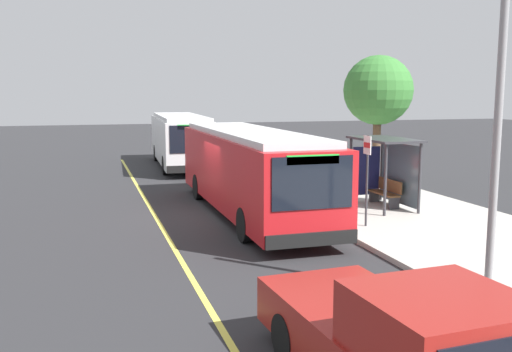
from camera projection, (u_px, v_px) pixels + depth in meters
ground_plane at (220, 215)px, 19.94m from camera, size 120.00×120.00×0.00m
sidewalk_curb at (375, 203)px, 21.64m from camera, size 44.00×6.40×0.15m
lane_stripe_center at (157, 219)px, 19.32m from camera, size 36.00×0.14×0.01m
transit_bus_main at (250, 169)px, 19.77m from camera, size 11.41×2.61×2.95m
transit_bus_second at (180, 139)px, 32.77m from camera, size 10.48×3.08×2.95m
pickup_truck at (405, 349)px, 7.60m from camera, size 5.51×2.32×1.85m
bus_shelter at (385, 158)px, 20.53m from camera, size 2.90×1.60×2.48m
waiting_bench at (386, 192)px, 20.83m from camera, size 1.60×0.48×0.95m
route_sign_post at (367, 168)px, 17.41m from camera, size 0.44×0.08×2.80m
street_tree_near_shelter at (378, 91)px, 25.42m from camera, size 3.08×3.08×5.72m
utility_pole at (497, 138)px, 11.12m from camera, size 0.16×0.16×6.40m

